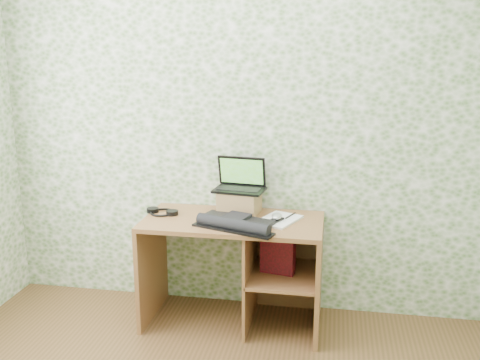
% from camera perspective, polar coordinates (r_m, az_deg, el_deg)
% --- Properties ---
extents(wall_back, '(3.50, 0.00, 3.50)m').
position_cam_1_polar(wall_back, '(3.76, 0.10, 5.22)').
color(wall_back, white).
rests_on(wall_back, ground).
extents(desk, '(1.20, 0.60, 0.75)m').
position_cam_1_polar(desk, '(3.70, 0.53, -8.13)').
color(desk, brown).
rests_on(desk, floor).
extents(riser, '(0.29, 0.25, 0.16)m').
position_cam_1_polar(riser, '(3.70, -0.06, -2.39)').
color(riser, olive).
rests_on(riser, desk).
extents(laptop, '(0.36, 0.28, 0.23)m').
position_cam_1_polar(laptop, '(3.70, 0.04, -0.24)').
color(laptop, black).
rests_on(laptop, riser).
extents(keyboard, '(0.56, 0.43, 0.08)m').
position_cam_1_polar(keyboard, '(3.44, -0.55, -4.58)').
color(keyboard, black).
rests_on(keyboard, desk).
extents(headphones, '(0.24, 0.21, 0.03)m').
position_cam_1_polar(headphones, '(3.76, -8.28, -3.39)').
color(headphones, black).
rests_on(headphones, desk).
extents(notepad, '(0.32, 0.37, 0.01)m').
position_cam_1_polar(notepad, '(3.57, 4.16, -4.25)').
color(notepad, white).
rests_on(notepad, desk).
extents(mouse, '(0.11, 0.13, 0.04)m').
position_cam_1_polar(mouse, '(3.53, 3.93, -4.05)').
color(mouse, '#BEBEC0').
rests_on(mouse, notepad).
extents(pen, '(0.06, 0.14, 0.01)m').
position_cam_1_polar(pen, '(3.63, 5.40, -3.79)').
color(pen, black).
rests_on(pen, notepad).
extents(red_box, '(0.24, 0.12, 0.28)m').
position_cam_1_polar(red_box, '(3.62, 4.06, -7.84)').
color(red_box, maroon).
rests_on(red_box, desk).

